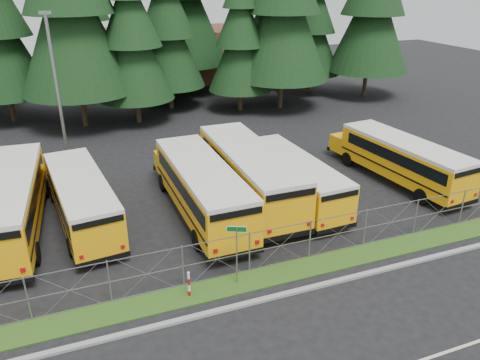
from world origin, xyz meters
name	(u,v)px	position (x,y,z in m)	size (l,w,h in m)	color
ground	(261,255)	(0.00, 0.00, 0.00)	(120.00, 120.00, 0.00)	black
curb	(291,293)	(0.00, -3.10, 0.06)	(50.00, 0.25, 0.12)	gray
grass_verge	(276,275)	(0.00, -1.70, 0.03)	(50.00, 1.40, 0.06)	#214313
chainlink_fence	(270,248)	(0.00, -1.00, 1.00)	(44.00, 0.10, 2.00)	gray
brick_building	(177,55)	(6.00, 40.00, 3.00)	(22.00, 10.00, 6.00)	brown
bus_1	(10,204)	(-10.93, 6.58, 1.57)	(2.83, 11.99, 3.14)	#FFA408
bus_2	(81,200)	(-7.57, 6.27, 1.38)	(2.49, 10.53, 2.76)	#FFA408
bus_4	(200,189)	(-1.46, 4.98, 1.53)	(2.76, 11.71, 3.07)	#FFA408
bus_5	(247,174)	(1.60, 5.85, 1.60)	(2.89, 12.24, 3.21)	#FFA408
bus_6	(291,179)	(3.97, 4.84, 1.34)	(2.42, 10.24, 2.68)	#FFA408
bus_east	(399,160)	(11.50, 4.82, 1.41)	(2.54, 10.77, 2.82)	#FFA408
street_sign	(237,243)	(-1.83, -1.62, 2.03)	(0.77, 0.51, 2.81)	gray
striped_bollard	(189,285)	(-3.97, -1.76, 0.60)	(0.11, 0.11, 1.20)	#B20C0C
light_standard	(57,89)	(-7.94, 14.45, 5.50)	(0.70, 0.35, 10.14)	gray
conifer_3	(68,0)	(-6.18, 24.18, 10.23)	(9.25, 9.25, 20.45)	black
conifer_4	(132,38)	(-1.65, 23.65, 7.26)	(6.56, 6.56, 14.52)	black
conifer_5	(167,29)	(2.15, 27.26, 7.46)	(6.75, 6.75, 14.93)	black
conifer_6	(240,39)	(8.24, 24.23, 6.62)	(5.99, 5.99, 13.24)	black
conifer_7	(284,2)	(12.17, 23.52, 9.75)	(8.82, 8.82, 19.51)	black
conifer_8	(312,26)	(17.93, 28.29, 7.08)	(6.40, 6.40, 14.16)	black
conifer_9	(373,5)	(22.72, 24.69, 9.19)	(8.31, 8.31, 18.37)	black
conifer_11	(79,12)	(-4.96, 35.13, 8.61)	(7.79, 7.79, 17.22)	black
conifer_13	(272,5)	(15.60, 33.39, 8.92)	(8.07, 8.07, 17.84)	black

